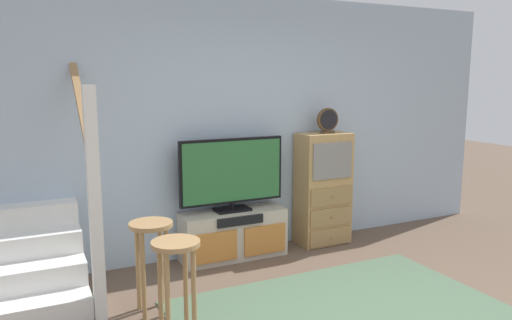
# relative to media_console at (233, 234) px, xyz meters

# --- Properties ---
(back_wall) EXTENTS (6.40, 0.12, 2.70)m
(back_wall) POSITION_rel_media_console_xyz_m (0.30, 0.27, 1.10)
(back_wall) COLOR #A8BCD1
(back_wall) RESTS_ON ground_plane
(area_rug) EXTENTS (2.60, 1.80, 0.01)m
(area_rug) POSITION_rel_media_console_xyz_m (0.30, -1.59, -0.24)
(area_rug) COLOR #4C664C
(area_rug) RESTS_ON ground_plane
(media_console) EXTENTS (1.10, 0.38, 0.50)m
(media_console) POSITION_rel_media_console_xyz_m (0.00, 0.00, 0.00)
(media_console) COLOR #BCB29E
(media_console) RESTS_ON ground_plane
(television) EXTENTS (1.11, 0.22, 0.75)m
(television) POSITION_rel_media_console_xyz_m (-0.00, 0.02, 0.65)
(television) COLOR black
(television) RESTS_ON media_console
(side_cabinet) EXTENTS (0.58, 0.38, 1.25)m
(side_cabinet) POSITION_rel_media_console_xyz_m (1.10, 0.01, 0.37)
(side_cabinet) COLOR tan
(side_cabinet) RESTS_ON ground_plane
(desk_clock) EXTENTS (0.25, 0.08, 0.28)m
(desk_clock) POSITION_rel_media_console_xyz_m (1.13, -0.00, 1.14)
(desk_clock) COLOR #4C3823
(desk_clock) RESTS_ON side_cabinet
(staircase) EXTENTS (1.00, 1.36, 2.20)m
(staircase) POSITION_rel_media_console_xyz_m (-1.94, 0.01, 0.12)
(staircase) COLOR white
(staircase) RESTS_ON ground_plane
(bar_stool_near) EXTENTS (0.34, 0.34, 0.74)m
(bar_stool_near) POSITION_rel_media_console_xyz_m (-1.00, -1.35, 0.30)
(bar_stool_near) COLOR #A37A4C
(bar_stool_near) RESTS_ON ground_plane
(bar_stool_far) EXTENTS (0.34, 0.34, 0.74)m
(bar_stool_far) POSITION_rel_media_console_xyz_m (-1.05, -0.83, 0.30)
(bar_stool_far) COLOR #A37A4C
(bar_stool_far) RESTS_ON ground_plane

